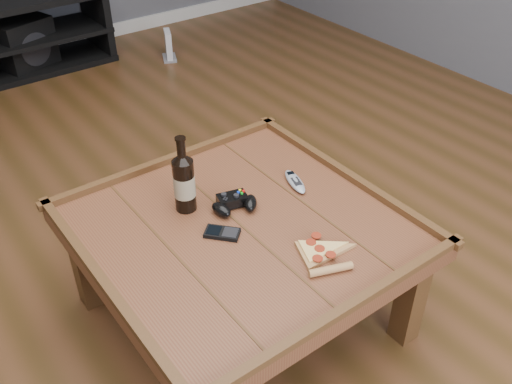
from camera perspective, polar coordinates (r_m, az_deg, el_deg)
ground at (r=2.22m, az=-1.31°, el=-12.40°), size 6.00×6.00×0.00m
baseboard at (r=4.58m, az=-24.23°, el=12.26°), size 5.00×0.02×0.10m
coffee_table at (r=1.94m, az=-1.47°, el=-4.71°), size 1.03×1.03×0.48m
media_console at (r=4.29m, az=-23.96°, el=13.73°), size 1.40×0.45×0.50m
beer_bottle at (r=1.93m, az=-7.21°, el=1.08°), size 0.07×0.07×0.28m
game_controller at (r=1.96m, az=-2.18°, el=-1.14°), size 0.17×0.14×0.05m
pizza_slice at (r=1.80m, az=6.52°, el=-6.13°), size 0.23×0.29×0.03m
smartphone at (r=1.87m, az=-3.40°, el=-4.10°), size 0.12×0.13×0.02m
remote_control at (r=2.09m, az=3.92°, el=1.06°), size 0.09×0.16×0.02m
subwoofer at (r=4.38m, az=-22.52°, el=13.56°), size 0.45×0.45×0.36m
game_console at (r=4.29m, az=-8.75°, el=14.19°), size 0.15×0.19×0.21m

